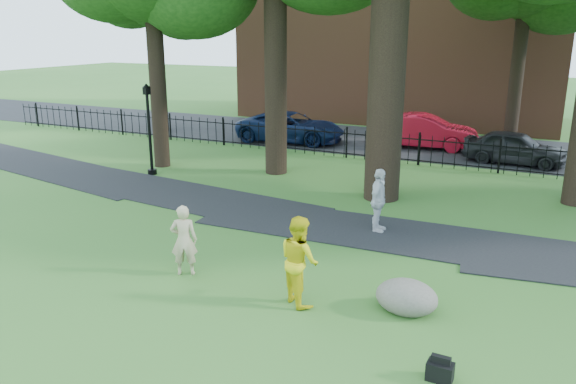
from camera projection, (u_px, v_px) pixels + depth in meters
The scene contains 15 objects.
ground at pixel (284, 285), 11.79m from camera, with size 120.00×120.00×0.00m, color #2C5E21.
footpath at pixel (383, 234), 14.75m from camera, with size 36.00×2.60×0.03m, color black.
street at pixel (438, 146), 25.62m from camera, with size 80.00×7.00×0.02m, color black.
iron_fence at pixel (419, 150), 21.99m from camera, with size 44.00×0.04×1.20m.
brick_building at pixel (404, 14), 32.52m from camera, with size 18.00×8.00×12.00m, color brown.
woman at pixel (184, 240), 12.13m from camera, with size 0.58×0.38×1.58m, color tan.
man at pixel (299, 260), 10.84m from camera, with size 0.86×0.67×1.78m, color #D3C411.
pedestrian at pixel (378, 201), 14.67m from camera, with size 1.00×0.42×1.71m, color silver.
boulder at pixel (407, 294), 10.63m from camera, with size 1.18×0.89×0.69m, color slate.
lamppost at pixel (149, 131), 20.31m from camera, with size 0.33×0.33×3.32m.
backpack at pixel (440, 372), 8.58m from camera, with size 0.40×0.25×0.30m, color black.
red_bag at pixel (399, 297), 11.04m from camera, with size 0.33×0.21×0.22m, color maroon.
red_sedan at pixel (424, 131), 25.08m from camera, with size 1.60×4.59×1.51m, color #A80C1F.
navy_van at pixel (291, 127), 26.48m from camera, with size 2.33×5.06×1.41m, color #0C1A3D.
grey_car at pixel (515, 147), 22.18m from camera, with size 1.56×3.89×1.33m, color black.
Camera 1 is at (4.76, -9.66, 5.20)m, focal length 35.00 mm.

